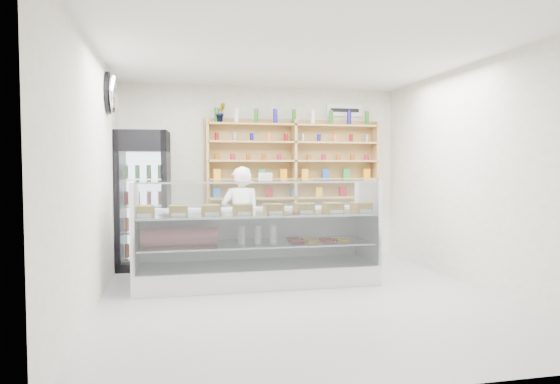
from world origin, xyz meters
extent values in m
plane|color=#B0B0B5|center=(0.00, 0.00, 0.00)|extent=(5.00, 5.00, 0.00)
plane|color=white|center=(0.00, 0.00, 2.80)|extent=(5.00, 5.00, 0.00)
plane|color=silver|center=(0.00, 2.50, 1.40)|extent=(4.50, 0.00, 4.50)
plane|color=silver|center=(0.00, -2.50, 1.40)|extent=(4.50, 0.00, 4.50)
plane|color=silver|center=(-2.25, 0.00, 1.40)|extent=(0.00, 5.00, 5.00)
plane|color=silver|center=(2.25, 0.00, 1.40)|extent=(0.00, 5.00, 5.00)
cube|color=white|center=(-0.38, 0.74, 0.13)|extent=(3.07, 0.87, 0.26)
cube|color=white|center=(-0.38, 1.15, 0.58)|extent=(3.07, 0.05, 0.64)
cube|color=silver|center=(-0.38, 0.74, 0.52)|extent=(2.95, 0.77, 0.02)
cube|color=silver|center=(-0.38, 0.74, 0.90)|extent=(3.01, 0.80, 0.02)
cube|color=silver|center=(-0.38, 0.32, 0.79)|extent=(3.01, 0.12, 1.07)
cube|color=silver|center=(-0.38, 0.69, 1.33)|extent=(3.01, 0.61, 0.01)
imported|color=silver|center=(-0.49, 1.46, 0.75)|extent=(0.57, 0.39, 1.51)
cube|color=black|center=(-1.85, 2.07, 1.01)|extent=(0.78, 0.76, 2.03)
cube|color=#2F053B|center=(-1.82, 1.74, 1.88)|extent=(0.72, 0.08, 0.28)
cube|color=silver|center=(-1.82, 1.72, 0.92)|extent=(0.61, 0.06, 1.60)
cube|color=#A77E4F|center=(-0.90, 2.34, 1.59)|extent=(0.04, 0.28, 1.33)
cube|color=#A77E4F|center=(0.50, 2.34, 1.59)|extent=(0.04, 0.28, 1.33)
cube|color=#A77E4F|center=(1.90, 2.34, 1.59)|extent=(0.04, 0.28, 1.33)
cube|color=#A77E4F|center=(0.50, 2.34, 1.00)|extent=(2.80, 0.28, 0.03)
cube|color=#A77E4F|center=(0.50, 2.34, 1.30)|extent=(2.80, 0.28, 0.03)
cube|color=#A77E4F|center=(0.50, 2.34, 1.60)|extent=(2.80, 0.28, 0.03)
cube|color=#A77E4F|center=(0.50, 2.34, 1.90)|extent=(2.80, 0.28, 0.03)
cube|color=#A77E4F|center=(0.50, 2.34, 2.18)|extent=(2.80, 0.28, 0.03)
imported|color=#1E6626|center=(-0.69, 2.34, 2.35)|extent=(0.21, 0.19, 0.31)
ellipsoid|color=silver|center=(-2.17, 1.20, 2.45)|extent=(0.15, 0.50, 0.50)
cube|color=white|center=(1.40, 2.47, 2.45)|extent=(0.62, 0.03, 0.20)
camera|label=1|loc=(-1.42, -5.54, 1.52)|focal=32.00mm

